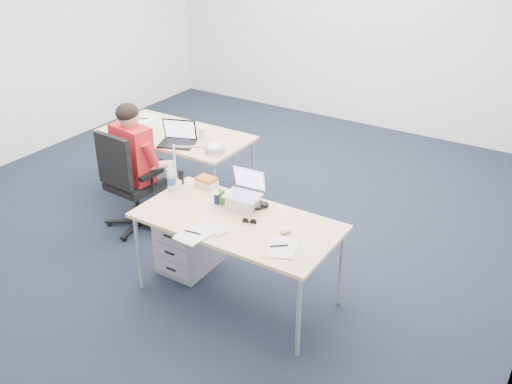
% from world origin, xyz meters
% --- Properties ---
extents(floor, '(7.00, 7.00, 0.00)m').
position_xyz_m(floor, '(0.00, 0.00, 0.00)').
color(floor, black).
rests_on(floor, ground).
extents(room, '(6.02, 7.02, 2.80)m').
position_xyz_m(room, '(0.00, 0.00, 1.71)').
color(room, silver).
rests_on(room, ground).
extents(desk_near, '(1.60, 0.80, 0.73)m').
position_xyz_m(desk_near, '(0.90, -0.83, 0.68)').
color(desk_near, tan).
rests_on(desk_near, ground).
extents(desk_far, '(1.60, 0.80, 0.73)m').
position_xyz_m(desk_far, '(-0.66, 0.32, 0.68)').
color(desk_far, tan).
rests_on(desk_far, ground).
extents(office_chair, '(0.70, 0.70, 1.05)m').
position_xyz_m(office_chair, '(-0.58, -0.46, 0.30)').
color(office_chair, black).
rests_on(office_chair, ground).
extents(seated_person, '(0.44, 0.74, 1.28)m').
position_xyz_m(seated_person, '(-0.56, -0.28, 0.64)').
color(seated_person, red).
rests_on(seated_person, ground).
extents(drawer_pedestal_near, '(0.40, 0.50, 0.55)m').
position_xyz_m(drawer_pedestal_near, '(0.30, -0.71, 0.28)').
color(drawer_pedestal_near, '#9B9DA0').
rests_on(drawer_pedestal_near, ground).
extents(drawer_pedestal_far, '(0.40, 0.50, 0.55)m').
position_xyz_m(drawer_pedestal_far, '(-1.26, 0.30, 0.28)').
color(drawer_pedestal_far, '#9B9DA0').
rests_on(drawer_pedestal_far, ground).
extents(silver_laptop, '(0.30, 0.24, 0.30)m').
position_xyz_m(silver_laptop, '(0.83, -0.65, 0.88)').
color(silver_laptop, silver).
rests_on(silver_laptop, desk_near).
extents(wireless_keyboard, '(0.29, 0.18, 0.01)m').
position_xyz_m(wireless_keyboard, '(0.81, -1.03, 0.74)').
color(wireless_keyboard, white).
rests_on(wireless_keyboard, desk_near).
extents(computer_mouse, '(0.09, 0.12, 0.04)m').
position_xyz_m(computer_mouse, '(1.31, -0.79, 0.75)').
color(computer_mouse, white).
rests_on(computer_mouse, desk_near).
extents(headphones, '(0.26, 0.23, 0.04)m').
position_xyz_m(headphones, '(0.90, -0.57, 0.75)').
color(headphones, black).
rests_on(headphones, desk_near).
extents(can_koozie, '(0.08, 0.08, 0.10)m').
position_xyz_m(can_koozie, '(0.62, -0.69, 0.78)').
color(can_koozie, '#13193C').
rests_on(can_koozie, desk_near).
extents(water_bottle, '(0.08, 0.08, 0.23)m').
position_xyz_m(water_bottle, '(0.15, -0.71, 0.84)').
color(water_bottle, silver).
rests_on(water_bottle, desk_near).
extents(bear_figurine, '(0.07, 0.06, 0.13)m').
position_xyz_m(bear_figurine, '(0.65, -0.68, 0.80)').
color(bear_figurine, '#25661B').
rests_on(bear_figurine, desk_near).
extents(book_stack, '(0.20, 0.17, 0.08)m').
position_xyz_m(book_stack, '(0.35, -0.49, 0.77)').
color(book_stack, silver).
rests_on(book_stack, desk_near).
extents(cordless_phone, '(0.04, 0.03, 0.13)m').
position_xyz_m(cordless_phone, '(0.15, -0.58, 0.79)').
color(cordless_phone, black).
rests_on(cordless_phone, desk_near).
extents(papers_left, '(0.24, 0.31, 0.01)m').
position_xyz_m(papers_left, '(0.76, -1.18, 0.73)').
color(papers_left, '#FFF693').
rests_on(papers_left, desk_near).
extents(papers_right, '(0.28, 0.33, 0.01)m').
position_xyz_m(papers_right, '(1.39, -1.00, 0.73)').
color(papers_right, '#FFF693').
rests_on(papers_right, desk_near).
extents(sunglasses, '(0.13, 0.09, 0.03)m').
position_xyz_m(sunglasses, '(1.01, -0.82, 0.74)').
color(sunglasses, black).
rests_on(sunglasses, desk_near).
extents(desk_lamp, '(0.49, 0.23, 0.54)m').
position_xyz_m(desk_lamp, '(0.32, -0.67, 1.00)').
color(desk_lamp, silver).
rests_on(desk_lamp, desk_near).
extents(dark_laptop, '(0.44, 0.44, 0.25)m').
position_xyz_m(dark_laptop, '(-0.45, 0.08, 0.86)').
color(dark_laptop, black).
rests_on(dark_laptop, desk_far).
extents(far_cup, '(0.09, 0.09, 0.10)m').
position_xyz_m(far_cup, '(-0.35, 0.37, 0.78)').
color(far_cup, white).
rests_on(far_cup, desk_far).
extents(far_papers, '(0.28, 0.34, 0.01)m').
position_xyz_m(far_papers, '(-1.22, 0.44, 0.73)').
color(far_papers, white).
rests_on(far_papers, desk_far).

